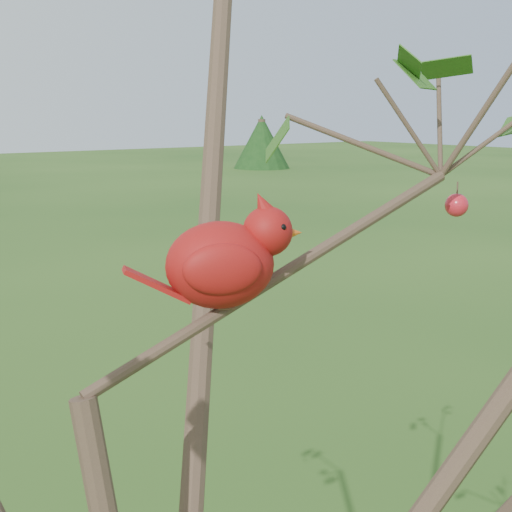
# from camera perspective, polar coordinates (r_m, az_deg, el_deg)

# --- Properties ---
(crabapple_tree) EXTENTS (2.35, 2.05, 2.95)m
(crabapple_tree) POSITION_cam_1_polar(r_m,az_deg,el_deg) (0.90, -5.23, -1.22)
(crabapple_tree) COLOR #3C2A20
(crabapple_tree) RESTS_ON ground
(cardinal) EXTENTS (0.24, 0.16, 0.17)m
(cardinal) POSITION_cam_1_polar(r_m,az_deg,el_deg) (1.06, -2.20, -0.30)
(cardinal) COLOR #A0170D
(cardinal) RESTS_ON ground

